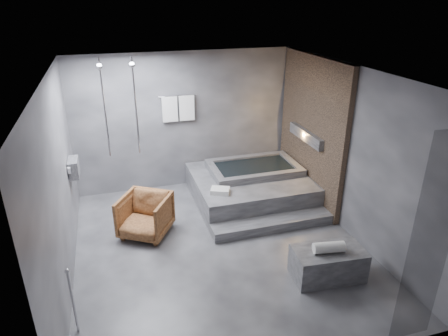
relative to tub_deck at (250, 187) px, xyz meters
name	(u,v)px	position (x,y,z in m)	size (l,w,h in m)	color
room	(239,140)	(-0.65, -1.21, 1.48)	(5.00, 5.04, 2.82)	#303033
tub_deck	(250,187)	(0.00, 0.00, 0.00)	(2.20, 2.00, 0.50)	#363638
tub_step	(273,224)	(0.00, -1.18, -0.16)	(2.20, 0.36, 0.18)	#363638
concrete_bench	(328,263)	(0.25, -2.60, -0.02)	(1.01, 0.56, 0.45)	#353638
driftwood_chair	(145,216)	(-2.14, -0.71, 0.11)	(0.77, 0.79, 0.72)	#472611
rolled_towel	(329,247)	(0.21, -2.64, 0.28)	(0.16, 0.16, 0.44)	white
deck_towel	(220,191)	(-0.77, -0.54, 0.29)	(0.33, 0.24, 0.09)	silver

